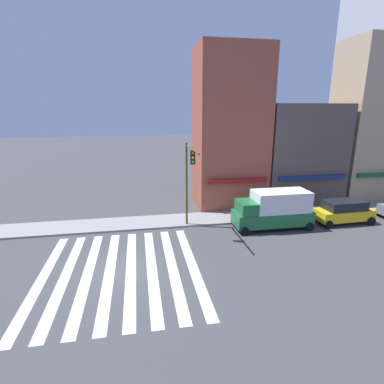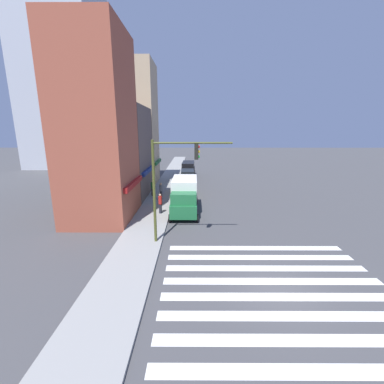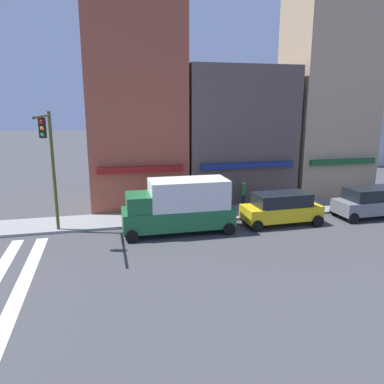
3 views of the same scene
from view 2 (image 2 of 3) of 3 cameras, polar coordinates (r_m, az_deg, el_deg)
ground_plane at (r=13.58m, az=18.14°, el=-19.75°), size 200.00×200.00×0.00m
sidewalk_left at (r=13.43m, az=-16.15°, el=-19.61°), size 120.00×3.00×0.15m
crosswalk_stripes at (r=13.58m, az=18.15°, el=-19.74°), size 9.17×10.80×0.01m
storefront_row at (r=29.32m, az=-15.06°, el=12.30°), size 21.29×5.30×15.91m
tower_distant at (r=61.44m, az=-26.52°, el=24.86°), size 14.06×14.10×41.36m
traffic_signal at (r=16.06m, az=-4.69°, el=3.81°), size 0.32×4.94×6.76m
box_truck_green at (r=23.23m, az=-1.66°, el=-0.68°), size 6.21×2.42×3.04m
suv_yellow at (r=29.47m, az=-1.26°, el=1.29°), size 4.75×2.12×1.94m
suv_grey at (r=35.64m, az=-1.00°, el=3.45°), size 4.75×2.12×1.94m
van_black at (r=41.47m, az=-0.83°, el=5.25°), size 5.05×2.22×2.34m
pedestrian_green_top at (r=28.86m, az=-8.79°, el=0.95°), size 0.32×0.32×1.77m
pedestrian_red_jacket at (r=22.68m, az=-7.06°, el=-2.48°), size 0.32×0.32×1.77m
pedestrian_grey_coat at (r=27.34m, az=-6.92°, el=0.31°), size 0.32×0.32×1.77m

